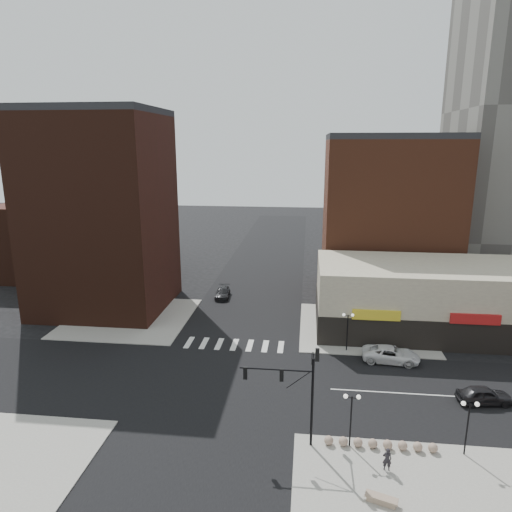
{
  "coord_description": "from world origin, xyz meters",
  "views": [
    {
      "loc": [
        7.53,
        -37.46,
        21.55
      ],
      "look_at": [
        2.69,
        4.74,
        11.0
      ],
      "focal_mm": 32.0,
      "sensor_mm": 36.0,
      "label": 1
    }
  ],
  "objects_px": {
    "street_lamp_se_b": "(469,414)",
    "pedestrian": "(387,459)",
    "traffic_signal": "(299,382)",
    "dark_sedan_east": "(484,395)",
    "white_suv": "(391,354)",
    "stone_bench": "(381,500)",
    "dark_sedan_north": "(223,293)",
    "street_lamp_ne": "(348,322)",
    "street_lamp_se_a": "(352,407)"
  },
  "relations": [
    {
      "from": "dark_sedan_east",
      "to": "stone_bench",
      "type": "relative_size",
      "value": 2.18
    },
    {
      "from": "white_suv",
      "to": "street_lamp_se_b",
      "type": "bearing_deg",
      "value": -163.93
    },
    {
      "from": "dark_sedan_east",
      "to": "pedestrian",
      "type": "distance_m",
      "value": 13.45
    },
    {
      "from": "traffic_signal",
      "to": "white_suv",
      "type": "bearing_deg",
      "value": 57.08
    },
    {
      "from": "stone_bench",
      "to": "street_lamp_ne",
      "type": "bearing_deg",
      "value": 109.76
    },
    {
      "from": "dark_sedan_east",
      "to": "street_lamp_ne",
      "type": "bearing_deg",
      "value": 43.55
    },
    {
      "from": "dark_sedan_east",
      "to": "stone_bench",
      "type": "bearing_deg",
      "value": 133.06
    },
    {
      "from": "traffic_signal",
      "to": "white_suv",
      "type": "xyz_separation_m",
      "value": [
        9.03,
        13.95,
        -4.17
      ]
    },
    {
      "from": "street_lamp_se_a",
      "to": "street_lamp_se_b",
      "type": "xyz_separation_m",
      "value": [
        8.0,
        0.0,
        0.0
      ]
    },
    {
      "from": "street_lamp_se_b",
      "to": "dark_sedan_north",
      "type": "distance_m",
      "value": 39.45
    },
    {
      "from": "traffic_signal",
      "to": "street_lamp_ne",
      "type": "bearing_deg",
      "value": 73.25
    },
    {
      "from": "white_suv",
      "to": "pedestrian",
      "type": "xyz_separation_m",
      "value": [
        -3.0,
        -16.38,
        0.16
      ]
    },
    {
      "from": "street_lamp_se_b",
      "to": "dark_sedan_east",
      "type": "bearing_deg",
      "value": 62.03
    },
    {
      "from": "traffic_signal",
      "to": "pedestrian",
      "type": "distance_m",
      "value": 7.64
    },
    {
      "from": "street_lamp_se_a",
      "to": "white_suv",
      "type": "relative_size",
      "value": 0.73
    },
    {
      "from": "white_suv",
      "to": "dark_sedan_east",
      "type": "bearing_deg",
      "value": -131.47
    },
    {
      "from": "street_lamp_ne",
      "to": "white_suv",
      "type": "height_order",
      "value": "street_lamp_ne"
    },
    {
      "from": "street_lamp_se_a",
      "to": "stone_bench",
      "type": "bearing_deg",
      "value": -74.37
    },
    {
      "from": "street_lamp_se_a",
      "to": "white_suv",
      "type": "distance_m",
      "value": 15.27
    },
    {
      "from": "pedestrian",
      "to": "traffic_signal",
      "type": "bearing_deg",
      "value": -19.85
    },
    {
      "from": "white_suv",
      "to": "dark_sedan_north",
      "type": "xyz_separation_m",
      "value": [
        -20.58,
        17.6,
        -0.11
      ]
    },
    {
      "from": "traffic_signal",
      "to": "street_lamp_ne",
      "type": "xyz_separation_m",
      "value": [
        4.76,
        15.83,
        -1.67
      ]
    },
    {
      "from": "pedestrian",
      "to": "white_suv",
      "type": "bearing_deg",
      "value": -98.25
    },
    {
      "from": "street_lamp_se_b",
      "to": "pedestrian",
      "type": "distance_m",
      "value": 6.6
    },
    {
      "from": "traffic_signal",
      "to": "stone_bench",
      "type": "relative_size",
      "value": 3.8
    },
    {
      "from": "traffic_signal",
      "to": "dark_sedan_east",
      "type": "height_order",
      "value": "traffic_signal"
    },
    {
      "from": "traffic_signal",
      "to": "pedestrian",
      "type": "relative_size",
      "value": 4.67
    },
    {
      "from": "traffic_signal",
      "to": "street_lamp_se_a",
      "type": "distance_m",
      "value": 4.12
    },
    {
      "from": "dark_sedan_north",
      "to": "pedestrian",
      "type": "xyz_separation_m",
      "value": [
        17.58,
        -33.98,
        0.27
      ]
    },
    {
      "from": "traffic_signal",
      "to": "stone_bench",
      "type": "height_order",
      "value": "traffic_signal"
    },
    {
      "from": "dark_sedan_north",
      "to": "pedestrian",
      "type": "height_order",
      "value": "pedestrian"
    },
    {
      "from": "street_lamp_ne",
      "to": "street_lamp_se_a",
      "type": "bearing_deg",
      "value": -93.58
    },
    {
      "from": "street_lamp_se_a",
      "to": "stone_bench",
      "type": "xyz_separation_m",
      "value": [
        1.48,
        -5.29,
        -2.93
      ]
    },
    {
      "from": "traffic_signal",
      "to": "pedestrian",
      "type": "xyz_separation_m",
      "value": [
        6.03,
        -2.43,
        -4.01
      ]
    },
    {
      "from": "dark_sedan_east",
      "to": "dark_sedan_north",
      "type": "xyz_separation_m",
      "value": [
        -27.13,
        24.53,
        -0.08
      ]
    },
    {
      "from": "street_lamp_ne",
      "to": "stone_bench",
      "type": "relative_size",
      "value": 2.03
    },
    {
      "from": "white_suv",
      "to": "stone_bench",
      "type": "xyz_separation_m",
      "value": [
        -3.79,
        -19.41,
        -0.43
      ]
    },
    {
      "from": "traffic_signal",
      "to": "street_lamp_se_b",
      "type": "relative_size",
      "value": 1.87
    },
    {
      "from": "street_lamp_ne",
      "to": "dark_sedan_east",
      "type": "distance_m",
      "value": 14.18
    },
    {
      "from": "street_lamp_se_b",
      "to": "stone_bench",
      "type": "bearing_deg",
      "value": -140.94
    },
    {
      "from": "white_suv",
      "to": "stone_bench",
      "type": "relative_size",
      "value": 2.78
    },
    {
      "from": "traffic_signal",
      "to": "street_lamp_se_b",
      "type": "bearing_deg",
      "value": -0.82
    },
    {
      "from": "pedestrian",
      "to": "stone_bench",
      "type": "xyz_separation_m",
      "value": [
        -0.78,
        -3.03,
        -0.59
      ]
    },
    {
      "from": "dark_sedan_north",
      "to": "street_lamp_se_b",
      "type": "bearing_deg",
      "value": -57.9
    },
    {
      "from": "pedestrian",
      "to": "street_lamp_ne",
      "type": "bearing_deg",
      "value": -83.9
    },
    {
      "from": "street_lamp_ne",
      "to": "dark_sedan_north",
      "type": "height_order",
      "value": "street_lamp_ne"
    },
    {
      "from": "white_suv",
      "to": "pedestrian",
      "type": "bearing_deg",
      "value": 174.72
    },
    {
      "from": "street_lamp_se_b",
      "to": "pedestrian",
      "type": "xyz_separation_m",
      "value": [
        -5.74,
        -2.26,
        -2.34
      ]
    },
    {
      "from": "white_suv",
      "to": "dark_sedan_east",
      "type": "height_order",
      "value": "white_suv"
    },
    {
      "from": "traffic_signal",
      "to": "dark_sedan_east",
      "type": "distance_m",
      "value": 17.6
    }
  ]
}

